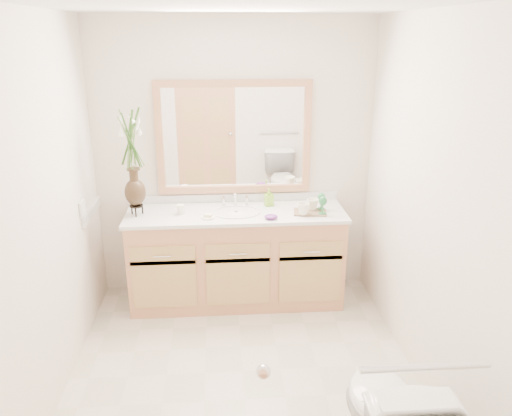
{
  "coord_description": "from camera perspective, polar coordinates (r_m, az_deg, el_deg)",
  "views": [
    {
      "loc": [
        -0.13,
        -2.93,
        2.26
      ],
      "look_at": [
        0.14,
        0.65,
        0.99
      ],
      "focal_mm": 35.0,
      "sensor_mm": 36.0,
      "label": 1
    }
  ],
  "objects": [
    {
      "name": "wall_left",
      "position": [
        3.3,
        -23.03,
        -0.88
      ],
      "size": [
        0.02,
        2.6,
        2.4
      ],
      "primitive_type": "cube",
      "color": "white",
      "rests_on": "floor"
    },
    {
      "name": "soap_bottle",
      "position": [
        4.33,
        1.48,
        1.15
      ],
      "size": [
        0.08,
        0.08,
        0.14
      ],
      "primitive_type": "imported",
      "rotation": [
        0.0,
        0.0,
        0.25
      ],
      "color": "#84CA2F",
      "rests_on": "counter"
    },
    {
      "name": "tumbler",
      "position": [
        4.18,
        -8.61,
        -0.16
      ],
      "size": [
        0.06,
        0.06,
        0.08
      ],
      "primitive_type": "cylinder",
      "color": "white",
      "rests_on": "counter"
    },
    {
      "name": "counter",
      "position": [
        4.2,
        -2.3,
        -0.62
      ],
      "size": [
        1.84,
        0.57,
        0.03
      ],
      "primitive_type": "cube",
      "color": "silver",
      "rests_on": "vanity"
    },
    {
      "name": "ceiling",
      "position": [
        2.94,
        -1.95,
        22.22
      ],
      "size": [
        2.4,
        2.6,
        0.02
      ],
      "primitive_type": "cube",
      "color": "white",
      "rests_on": "wall_back"
    },
    {
      "name": "door",
      "position": [
        2.08,
        -8.6,
        -18.04
      ],
      "size": [
        0.8,
        0.03,
        2.0
      ],
      "primitive_type": "cube",
      "color": "tan",
      "rests_on": "floor"
    },
    {
      "name": "floor",
      "position": [
        3.7,
        -1.51,
        -18.12
      ],
      "size": [
        2.6,
        2.6,
        0.0
      ],
      "primitive_type": "plane",
      "color": "beige",
      "rests_on": "ground"
    },
    {
      "name": "tray",
      "position": [
        4.19,
        6.18,
        -0.48
      ],
      "size": [
        0.29,
        0.22,
        0.01
      ],
      "primitive_type": "cube",
      "rotation": [
        0.0,
        0.0,
        -0.14
      ],
      "color": "brown",
      "rests_on": "counter"
    },
    {
      "name": "sink",
      "position": [
        4.2,
        -2.28,
        -1.2
      ],
      "size": [
        0.38,
        0.34,
        0.23
      ],
      "color": "white",
      "rests_on": "counter"
    },
    {
      "name": "mug_left",
      "position": [
        4.1,
        5.43,
        -0.04
      ],
      "size": [
        0.11,
        0.11,
        0.1
      ],
      "primitive_type": "imported",
      "rotation": [
        0.0,
        0.0,
        0.12
      ],
      "color": "white",
      "rests_on": "tray"
    },
    {
      "name": "grab_bar",
      "position": [
        2.28,
        18.75,
        -16.86
      ],
      "size": [
        0.55,
        0.03,
        0.03
      ],
      "primitive_type": "cylinder",
      "rotation": [
        0.0,
        1.57,
        0.0
      ],
      "color": "silver",
      "rests_on": "wall_front"
    },
    {
      "name": "soap_dish",
      "position": [
        4.07,
        -5.49,
        -1.0
      ],
      "size": [
        0.11,
        0.11,
        0.04
      ],
      "color": "white",
      "rests_on": "counter"
    },
    {
      "name": "wall_back",
      "position": [
        4.36,
        -2.51,
        5.42
      ],
      "size": [
        2.4,
        0.02,
        2.4
      ],
      "primitive_type": "cube",
      "color": "white",
      "rests_on": "floor"
    },
    {
      "name": "purple_dish",
      "position": [
        4.03,
        1.73,
        -1.01
      ],
      "size": [
        0.11,
        0.09,
        0.04
      ],
      "primitive_type": "ellipsoid",
      "rotation": [
        0.0,
        0.0,
        0.02
      ],
      "color": "#652879",
      "rests_on": "counter"
    },
    {
      "name": "mirror",
      "position": [
        4.3,
        -2.54,
        8.0
      ],
      "size": [
        1.32,
        0.04,
        0.97
      ],
      "color": "white",
      "rests_on": "wall_back"
    },
    {
      "name": "wall_front",
      "position": [
        1.95,
        0.14,
        -13.44
      ],
      "size": [
        2.4,
        0.02,
        2.4
      ],
      "primitive_type": "cube",
      "color": "white",
      "rests_on": "floor"
    },
    {
      "name": "wall_right",
      "position": [
        3.39,
        19.02,
        0.16
      ],
      "size": [
        0.02,
        2.6,
        2.4
      ],
      "primitive_type": "cube",
      "color": "white",
      "rests_on": "floor"
    },
    {
      "name": "switch_plate",
      "position": [
        4.05,
        -19.2,
        -0.04
      ],
      "size": [
        0.02,
        0.12,
        0.12
      ],
      "primitive_type": "cube",
      "color": "white",
      "rests_on": "wall_left"
    },
    {
      "name": "flower_vase",
      "position": [
        4.09,
        -14.05,
        6.61
      ],
      "size": [
        0.2,
        0.2,
        0.82
      ],
      "rotation": [
        0.0,
        0.0,
        0.19
      ],
      "color": "black",
      "rests_on": "counter"
    },
    {
      "name": "goblet_back",
      "position": [
        4.23,
        7.48,
        1.14
      ],
      "size": [
        0.06,
        0.06,
        0.14
      ],
      "color": "#27773E",
      "rests_on": "tray"
    },
    {
      "name": "mug_right",
      "position": [
        4.21,
        6.49,
        0.46
      ],
      "size": [
        0.11,
        0.1,
        0.1
      ],
      "primitive_type": "imported",
      "rotation": [
        0.0,
        0.0,
        0.08
      ],
      "color": "white",
      "rests_on": "tray"
    },
    {
      "name": "goblet_front",
      "position": [
        4.12,
        7.65,
        0.67
      ],
      "size": [
        0.07,
        0.07,
        0.15
      ],
      "color": "#27773E",
      "rests_on": "tray"
    },
    {
      "name": "vanity",
      "position": [
        4.36,
        -2.23,
        -5.74
      ],
      "size": [
        1.8,
        0.55,
        0.8
      ],
      "color": "tan",
      "rests_on": "floor"
    }
  ]
}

